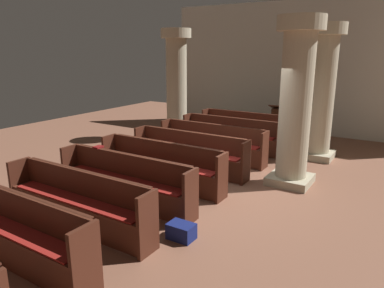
{
  "coord_description": "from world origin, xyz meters",
  "views": [
    {
      "loc": [
        3.37,
        -6.6,
        2.85
      ],
      "look_at": [
        -0.86,
        0.17,
        0.75
      ],
      "focal_mm": 33.44,
      "sensor_mm": 36.0,
      "label": 1
    }
  ],
  "objects": [
    {
      "name": "pew_row_2",
      "position": [
        -1.06,
        1.48,
        0.51
      ],
      "size": [
        3.01,
        0.47,
        0.94
      ],
      "color": "#4C2316",
      "rests_on": "ground"
    },
    {
      "name": "pillar_far_side",
      "position": [
        -3.34,
        3.18,
        1.83
      ],
      "size": [
        0.97,
        0.97,
        3.52
      ],
      "color": "tan",
      "rests_on": "ground"
    },
    {
      "name": "pew_row_6",
      "position": [
        -1.06,
        -3.03,
        0.51
      ],
      "size": [
        3.01,
        0.46,
        0.94
      ],
      "color": "#4C2316",
      "rests_on": "ground"
    },
    {
      "name": "kneeler_box_navy",
      "position": [
        0.57,
        -2.43,
        0.13
      ],
      "size": [
        0.41,
        0.29,
        0.25
      ],
      "primitive_type": "cube",
      "color": "navy",
      "rests_on": "ground"
    },
    {
      "name": "pew_row_4",
      "position": [
        -1.06,
        -0.77,
        0.51
      ],
      "size": [
        3.01,
        0.46,
        0.94
      ],
      "color": "#4C2316",
      "rests_on": "ground"
    },
    {
      "name": "ground_plane",
      "position": [
        0.0,
        0.0,
        0.0
      ],
      "size": [
        19.2,
        19.2,
        0.0
      ],
      "primitive_type": "plane",
      "color": "brown"
    },
    {
      "name": "back_wall",
      "position": [
        0.0,
        6.08,
        2.25
      ],
      "size": [
        10.0,
        0.16,
        4.5
      ],
      "primitive_type": "cube",
      "color": "beige",
      "rests_on": "ground"
    },
    {
      "name": "hymn_book",
      "position": [
        -1.92,
        -1.71,
        0.96
      ],
      "size": [
        0.15,
        0.18,
        0.03
      ],
      "primitive_type": "cube",
      "color": "maroon",
      "rests_on": "pew_row_5"
    },
    {
      "name": "pew_row_7",
      "position": [
        -1.06,
        -4.16,
        0.51
      ],
      "size": [
        3.01,
        0.46,
        0.94
      ],
      "color": "#4C2316",
      "rests_on": "ground"
    },
    {
      "name": "lectern",
      "position": [
        -0.53,
        5.02,
        0.45
      ],
      "size": [
        0.48,
        0.45,
        1.08
      ],
      "color": "#562B1A",
      "rests_on": "ground"
    },
    {
      "name": "pew_row_0",
      "position": [
        -1.06,
        3.74,
        0.51
      ],
      "size": [
        3.01,
        0.46,
        0.94
      ],
      "color": "#4C2316",
      "rests_on": "ground"
    },
    {
      "name": "pillar_aisle_side",
      "position": [
        1.27,
        3.16,
        1.83
      ],
      "size": [
        0.97,
        0.97,
        3.52
      ],
      "color": "tan",
      "rests_on": "ground"
    },
    {
      "name": "pew_row_1",
      "position": [
        -1.06,
        2.61,
        0.51
      ],
      "size": [
        3.01,
        0.46,
        0.94
      ],
      "color": "#4C2316",
      "rests_on": "ground"
    },
    {
      "name": "pew_row_3",
      "position": [
        -1.06,
        0.35,
        0.51
      ],
      "size": [
        3.01,
        0.46,
        0.94
      ],
      "color": "#4C2316",
      "rests_on": "ground"
    },
    {
      "name": "pew_row_5",
      "position": [
        -1.06,
        -1.9,
        0.51
      ],
      "size": [
        3.01,
        0.47,
        0.94
      ],
      "color": "#4C2316",
      "rests_on": "ground"
    },
    {
      "name": "pillar_aisle_rear",
      "position": [
        1.27,
        0.84,
        1.83
      ],
      "size": [
        0.96,
        0.96,
        3.52
      ],
      "color": "tan",
      "rests_on": "ground"
    }
  ]
}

